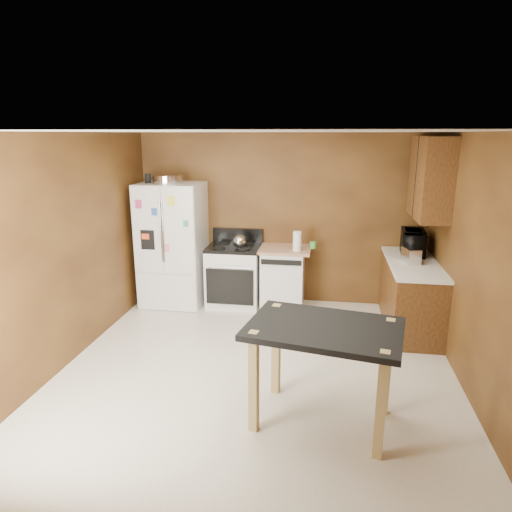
% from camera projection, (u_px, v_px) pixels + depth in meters
% --- Properties ---
extents(floor, '(4.50, 4.50, 0.00)m').
position_uv_depth(floor, '(257.00, 370.00, 4.94)').
color(floor, silver).
rests_on(floor, ground).
extents(ceiling, '(4.50, 4.50, 0.00)m').
position_uv_depth(ceiling, '(257.00, 131.00, 4.29)').
color(ceiling, white).
rests_on(ceiling, ground).
extents(wall_back, '(4.20, 0.00, 4.20)m').
position_uv_depth(wall_back, '(280.00, 219.00, 6.76)').
color(wall_back, brown).
rests_on(wall_back, ground).
extents(wall_front, '(4.20, 0.00, 4.20)m').
position_uv_depth(wall_front, '(194.00, 368.00, 2.47)').
color(wall_front, brown).
rests_on(wall_front, ground).
extents(wall_left, '(0.00, 4.50, 4.50)m').
position_uv_depth(wall_left, '(66.00, 251.00, 4.93)').
color(wall_left, brown).
rests_on(wall_left, ground).
extents(wall_right, '(0.00, 4.50, 4.50)m').
position_uv_depth(wall_right, '(477.00, 268.00, 4.30)').
color(wall_right, brown).
rests_on(wall_right, ground).
extents(roasting_pan, '(0.43, 0.43, 0.11)m').
position_uv_depth(roasting_pan, '(168.00, 179.00, 6.50)').
color(roasting_pan, silver).
rests_on(roasting_pan, refrigerator).
extents(pen_cup, '(0.09, 0.09, 0.13)m').
position_uv_depth(pen_cup, '(148.00, 178.00, 6.47)').
color(pen_cup, black).
rests_on(pen_cup, refrigerator).
extents(kettle, '(0.19, 0.19, 0.19)m').
position_uv_depth(kettle, '(240.00, 241.00, 6.50)').
color(kettle, silver).
rests_on(kettle, gas_range).
extents(paper_towel, '(0.15, 0.15, 0.27)m').
position_uv_depth(paper_towel, '(297.00, 241.00, 6.37)').
color(paper_towel, white).
rests_on(paper_towel, dishwasher).
extents(green_canister, '(0.11, 0.11, 0.10)m').
position_uv_depth(green_canister, '(313.00, 245.00, 6.52)').
color(green_canister, green).
rests_on(green_canister, dishwasher).
extents(toaster, '(0.22, 0.29, 0.19)m').
position_uv_depth(toaster, '(411.00, 255.00, 5.74)').
color(toaster, silver).
rests_on(toaster, right_cabinets).
extents(microwave, '(0.40, 0.57, 0.30)m').
position_uv_depth(microwave, '(413.00, 243.00, 6.15)').
color(microwave, black).
rests_on(microwave, right_cabinets).
extents(refrigerator, '(0.90, 0.80, 1.80)m').
position_uv_depth(refrigerator, '(173.00, 244.00, 6.72)').
color(refrigerator, white).
rests_on(refrigerator, ground).
extents(gas_range, '(0.76, 0.68, 1.10)m').
position_uv_depth(gas_range, '(234.00, 274.00, 6.75)').
color(gas_range, white).
rests_on(gas_range, ground).
extents(dishwasher, '(0.78, 0.63, 0.89)m').
position_uv_depth(dishwasher, '(283.00, 277.00, 6.67)').
color(dishwasher, white).
rests_on(dishwasher, ground).
extents(right_cabinets, '(0.63, 1.58, 2.45)m').
position_uv_depth(right_cabinets, '(416.00, 261.00, 5.84)').
color(right_cabinets, brown).
rests_on(right_cabinets, ground).
extents(island, '(1.42, 1.07, 0.92)m').
position_uv_depth(island, '(324.00, 341.00, 3.88)').
color(island, black).
rests_on(island, ground).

